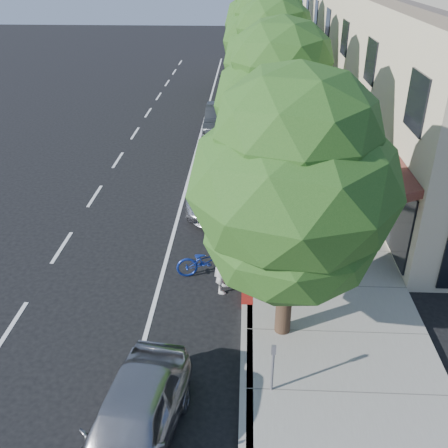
# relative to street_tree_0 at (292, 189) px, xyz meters

# --- Properties ---
(ground) EXTENTS (120.00, 120.00, 0.00)m
(ground) POSITION_rel_street_tree_0_xyz_m (-0.90, 2.00, -4.11)
(ground) COLOR black
(ground) RESTS_ON ground
(sidewalk) EXTENTS (4.60, 56.00, 0.15)m
(sidewalk) POSITION_rel_street_tree_0_xyz_m (1.40, 10.00, -4.03)
(sidewalk) COLOR gray
(sidewalk) RESTS_ON ground
(curb) EXTENTS (0.30, 56.00, 0.15)m
(curb) POSITION_rel_street_tree_0_xyz_m (-0.90, 10.00, -4.03)
(curb) COLOR #9E998E
(curb) RESTS_ON ground
(curb_red_segment) EXTENTS (0.32, 4.00, 0.15)m
(curb_red_segment) POSITION_rel_street_tree_0_xyz_m (-0.90, 3.00, -4.03)
(curb_red_segment) COLOR maroon
(curb_red_segment) RESTS_ON ground
(storefront_building) EXTENTS (10.00, 36.00, 7.00)m
(storefront_building) POSITION_rel_street_tree_0_xyz_m (8.70, 20.00, -0.61)
(storefront_building) COLOR beige
(storefront_building) RESTS_ON ground
(street_tree_0) EXTENTS (4.75, 4.75, 6.85)m
(street_tree_0) POSITION_rel_street_tree_0_xyz_m (0.00, 0.00, 0.00)
(street_tree_0) COLOR black
(street_tree_0) RESTS_ON ground
(street_tree_1) EXTENTS (4.33, 4.33, 7.07)m
(street_tree_1) POSITION_rel_street_tree_0_xyz_m (0.00, 6.00, 0.26)
(street_tree_1) COLOR black
(street_tree_1) RESTS_ON ground
(street_tree_2) EXTENTS (4.29, 4.29, 7.26)m
(street_tree_2) POSITION_rel_street_tree_0_xyz_m (0.00, 12.00, 0.41)
(street_tree_2) COLOR black
(street_tree_2) RESTS_ON ground
(street_tree_3) EXTENTS (4.94, 4.94, 7.45)m
(street_tree_3) POSITION_rel_street_tree_0_xyz_m (-0.00, 18.00, 0.41)
(street_tree_3) COLOR black
(street_tree_3) RESTS_ON ground
(street_tree_4) EXTENTS (5.29, 5.29, 7.72)m
(street_tree_4) POSITION_rel_street_tree_0_xyz_m (-0.00, 24.00, 0.53)
(street_tree_4) COLOR black
(street_tree_4) RESTS_ON ground
(street_tree_5) EXTENTS (4.60, 4.60, 7.87)m
(street_tree_5) POSITION_rel_street_tree_0_xyz_m (0.00, 30.00, 0.80)
(street_tree_5) COLOR black
(street_tree_5) RESTS_ON ground
(cyclist) EXTENTS (0.57, 0.78, 1.97)m
(cyclist) POSITION_rel_street_tree_0_xyz_m (-1.60, 1.87, -3.12)
(cyclist) COLOR silver
(cyclist) RESTS_ON ground
(bicycle) EXTENTS (2.00, 1.04, 1.00)m
(bicycle) POSITION_rel_street_tree_0_xyz_m (-2.10, 2.64, -3.61)
(bicycle) COLOR navy
(bicycle) RESTS_ON ground
(silver_suv) EXTENTS (2.70, 5.64, 1.55)m
(silver_suv) POSITION_rel_street_tree_0_xyz_m (-1.88, 7.74, -3.33)
(silver_suv) COLOR #BDBCC2
(silver_suv) RESTS_ON ground
(dark_sedan) EXTENTS (1.65, 4.46, 1.46)m
(dark_sedan) POSITION_rel_street_tree_0_xyz_m (-2.46, 16.50, -3.38)
(dark_sedan) COLOR #212427
(dark_sedan) RESTS_ON ground
(white_pickup) EXTENTS (2.55, 5.99, 1.72)m
(white_pickup) POSITION_rel_street_tree_0_xyz_m (-1.42, 17.78, -3.24)
(white_pickup) COLOR silver
(white_pickup) RESTS_ON ground
(dark_suv_far) EXTENTS (2.07, 5.10, 1.74)m
(dark_suv_far) POSITION_rel_street_tree_0_xyz_m (-1.98, 25.92, -3.24)
(dark_suv_far) COLOR black
(dark_suv_far) RESTS_ON ground
(near_car_a) EXTENTS (2.18, 4.25, 1.38)m
(near_car_a) POSITION_rel_street_tree_0_xyz_m (-3.10, -3.50, -3.41)
(near_car_a) COLOR #9A9A9E
(near_car_a) RESTS_ON ground
(pedestrian) EXTENTS (0.97, 0.79, 1.83)m
(pedestrian) POSITION_rel_street_tree_0_xyz_m (0.72, 6.55, -3.04)
(pedestrian) COLOR black
(pedestrian) RESTS_ON sidewalk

